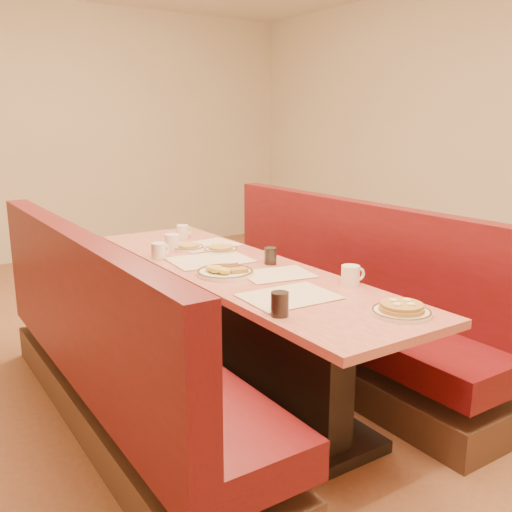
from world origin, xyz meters
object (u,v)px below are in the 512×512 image
diner_table (239,331)px  coffee_mug_c (183,231)px  coffee_mug_d (173,242)px  eggs_plate (225,272)px  booth_right (336,310)px  coffee_mug_b (159,250)px  booth_left (115,363)px  coffee_mug_a (351,275)px  pancake_plate (401,310)px  soda_tumbler_near (280,304)px  soda_tumbler_mid (270,256)px

diner_table → coffee_mug_c: size_ratio=21.26×
diner_table → coffee_mug_d: 0.75m
diner_table → eggs_plate: (-0.14, -0.09, 0.39)m
booth_right → coffee_mug_c: bearing=124.6°
eggs_plate → coffee_mug_b: (-0.13, 0.54, 0.03)m
booth_left → booth_right: size_ratio=1.00×
coffee_mug_c → coffee_mug_d: coffee_mug_d is taller
eggs_plate → coffee_mug_d: coffee_mug_d is taller
coffee_mug_b → coffee_mug_a: bearing=-71.2°
diner_table → pancake_plate: (0.16, -1.04, 0.40)m
coffee_mug_b → soda_tumbler_near: 1.22m
soda_tumbler_mid → booth_right: bearing=3.7°
coffee_mug_d → diner_table: bearing=-94.5°
booth_right → coffee_mug_a: size_ratio=19.24×
booth_right → pancake_plate: (-0.57, -1.04, 0.41)m
booth_left → coffee_mug_d: size_ratio=18.92×
diner_table → soda_tumbler_near: bearing=-109.8°
booth_right → coffee_mug_a: bearing=-126.8°
soda_tumbler_mid → pancake_plate: bearing=-91.8°
diner_table → soda_tumbler_near: soda_tumbler_near is taller
coffee_mug_a → diner_table: bearing=124.3°
coffee_mug_d → soda_tumbler_mid: (0.30, -0.64, -0.00)m
coffee_mug_b → coffee_mug_c: 0.60m
soda_tumbler_mid → soda_tumbler_near: bearing=-122.4°
eggs_plate → coffee_mug_c: size_ratio=2.58×
soda_tumbler_near → coffee_mug_d: bearing=83.1°
coffee_mug_a → soda_tumbler_near: soda_tumbler_near is taller
coffee_mug_d → soda_tumbler_mid: coffee_mug_d is taller
booth_right → coffee_mug_d: size_ratio=18.92×
coffee_mug_b → soda_tumbler_near: size_ratio=1.17×
pancake_plate → soda_tumbler_near: soda_tumbler_near is taller
coffee_mug_c → soda_tumbler_near: bearing=-108.8°
booth_right → coffee_mug_d: (-0.85, 0.60, 0.44)m
soda_tumbler_near → soda_tumbler_mid: bearing=57.6°
coffee_mug_a → pancake_plate: bearing=-96.7°
pancake_plate → booth_left: bearing=130.5°
pancake_plate → coffee_mug_a: bearing=74.3°
pancake_plate → coffee_mug_d: size_ratio=1.93×
booth_left → coffee_mug_c: (0.84, 0.90, 0.43)m
coffee_mug_a → coffee_mug_d: coffee_mug_d is taller
coffee_mug_b → coffee_mug_d: size_ratio=0.92×
eggs_plate → soda_tumbler_near: 0.70m
booth_left → soda_tumbler_near: (0.45, -0.78, 0.44)m
coffee_mug_b → coffee_mug_c: coffee_mug_b is taller
coffee_mug_a → soda_tumbler_near: bearing=-153.4°
coffee_mug_c → eggs_plate: bearing=-110.0°
diner_table → coffee_mug_a: size_ratio=19.24×
pancake_plate → coffee_mug_d: bearing=99.4°
pancake_plate → coffee_mug_d: coffee_mug_d is taller
diner_table → coffee_mug_b: size_ratio=20.49×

